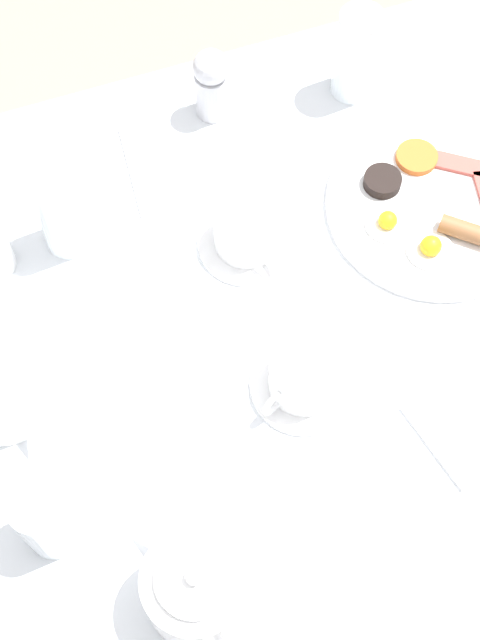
% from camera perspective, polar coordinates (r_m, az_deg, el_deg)
% --- Properties ---
extents(ground_plane, '(8.00, 8.00, 0.00)m').
position_cam_1_polar(ground_plane, '(1.81, 0.00, -10.49)').
color(ground_plane, gray).
extents(table, '(0.91, 1.16, 0.70)m').
position_cam_1_polar(table, '(1.22, 0.00, -1.81)').
color(table, silver).
rests_on(table, ground_plane).
extents(breakfast_plate, '(0.30, 0.30, 0.04)m').
position_cam_1_polar(breakfast_plate, '(1.27, 12.32, 7.10)').
color(breakfast_plate, white).
rests_on(breakfast_plate, table).
extents(teapot_near, '(0.20, 0.12, 0.12)m').
position_cam_1_polar(teapot_near, '(1.00, -2.77, -16.86)').
color(teapot_near, white).
rests_on(teapot_near, table).
extents(teacup_with_saucer_left, '(0.13, 0.13, 0.06)m').
position_cam_1_polar(teacup_with_saucer_left, '(1.10, 4.10, -3.73)').
color(teacup_with_saucer_left, white).
rests_on(teacup_with_saucer_left, table).
extents(teacup_with_saucer_right, '(0.13, 0.13, 0.06)m').
position_cam_1_polar(teacup_with_saucer_right, '(1.20, 0.44, 5.55)').
color(teacup_with_saucer_right, white).
rests_on(teacup_with_saucer_right, table).
extents(water_glass_tall, '(0.06, 0.06, 0.14)m').
position_cam_1_polar(water_glass_tall, '(1.35, 7.50, 16.50)').
color(water_glass_tall, white).
rests_on(water_glass_tall, table).
extents(water_glass_short, '(0.06, 0.06, 0.12)m').
position_cam_1_polar(water_glass_short, '(1.03, -12.29, -12.33)').
color(water_glass_short, white).
rests_on(water_glass_short, table).
extents(wine_glass_spare, '(0.06, 0.06, 0.15)m').
position_cam_1_polar(wine_glass_spare, '(1.18, -11.42, 7.06)').
color(wine_glass_spare, white).
rests_on(wine_glass_spare, table).
extents(salt_grinder, '(0.05, 0.05, 0.12)m').
position_cam_1_polar(salt_grinder, '(1.32, -1.84, 14.95)').
color(salt_grinder, '#BCBCC1').
rests_on(salt_grinder, table).
extents(fork_spare, '(0.17, 0.03, 0.00)m').
position_cam_1_polar(fork_spare, '(1.30, -6.78, 9.37)').
color(fork_spare, silver).
rests_on(fork_spare, table).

